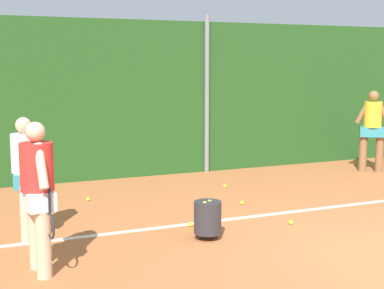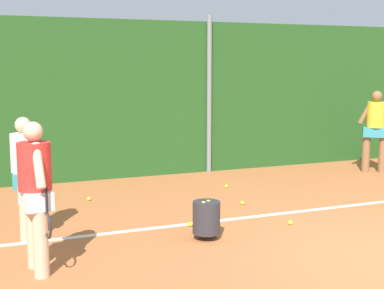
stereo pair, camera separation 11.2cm
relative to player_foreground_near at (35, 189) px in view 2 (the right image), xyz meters
name	(u,v)px [view 2 (the right image)]	position (x,y,z in m)	size (l,w,h in m)	color
ground_plane	(316,220)	(4.00, 0.57, -0.93)	(29.85, 29.85, 0.00)	#B76638
hedge_fence_backdrop	(206,98)	(4.00, 4.68, 0.63)	(19.40, 0.25, 3.13)	#23511E
fence_post_center	(209,95)	(4.00, 4.51, 0.70)	(0.10, 0.10, 3.26)	gray
court_baseline_paint	(297,212)	(4.00, 1.08, -0.93)	(14.18, 0.10, 0.01)	white
player_foreground_near	(35,189)	(0.00, 0.00, 0.00)	(0.36, 0.77, 1.66)	beige
player_midcourt	(25,171)	(0.00, 1.29, -0.04)	(0.35, 0.76, 1.60)	beige
player_backcourt_far	(375,127)	(7.24, 3.21, 0.04)	(0.61, 0.53, 1.72)	#8C603D
ball_hopper	(206,217)	(2.17, 0.38, -0.64)	(0.36, 0.36, 0.51)	#2D2D33
tennis_ball_0	(364,162)	(7.75, 4.13, -0.90)	(0.07, 0.07, 0.07)	#CCDB33
tennis_ball_1	(226,186)	(3.69, 2.98, -0.90)	(0.07, 0.07, 0.07)	#CCDB33
tennis_ball_3	(290,223)	(3.53, 0.52, -0.90)	(0.07, 0.07, 0.07)	#CCDB33
tennis_ball_4	(242,203)	(3.40, 1.77, -0.90)	(0.07, 0.07, 0.07)	#CCDB33
tennis_ball_6	(89,199)	(1.14, 2.97, -0.90)	(0.07, 0.07, 0.07)	#CCDB33
tennis_ball_7	(190,224)	(2.17, 0.97, -0.90)	(0.07, 0.07, 0.07)	#CCDB33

